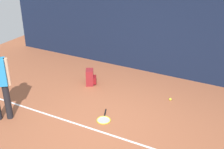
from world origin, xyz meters
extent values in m
plane|color=#9E5638|center=(0.00, 0.00, 0.00)|extent=(12.00, 12.00, 0.00)
cube|color=#141E38|center=(0.00, 3.00, 1.33)|extent=(10.00, 0.10, 2.66)
cube|color=white|center=(0.00, -0.34, 0.00)|extent=(9.00, 0.05, 0.00)
cylinder|color=black|center=(-1.96, -0.84, 0.42)|extent=(0.14, 0.14, 0.85)
cylinder|color=#D8A884|center=(-1.89, -0.78, 1.14)|extent=(0.09, 0.09, 0.62)
cylinder|color=black|center=(-0.14, 0.32, 0.01)|extent=(0.14, 0.29, 0.03)
torus|color=gold|center=(-0.03, 0.04, 0.01)|extent=(0.42, 0.42, 0.02)
cylinder|color=#B2B2B2|center=(-0.03, 0.04, 0.01)|extent=(0.36, 0.36, 0.00)
cube|color=maroon|center=(-1.23, 1.41, 0.22)|extent=(0.32, 0.36, 0.44)
cube|color=maroon|center=(-1.10, 1.48, 0.14)|extent=(0.18, 0.23, 0.20)
sphere|color=#CCE033|center=(1.03, 1.60, 0.03)|extent=(0.07, 0.07, 0.07)
camera|label=1|loc=(2.66, -4.67, 3.73)|focal=46.56mm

